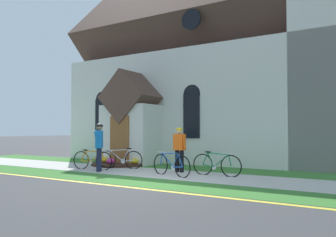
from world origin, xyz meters
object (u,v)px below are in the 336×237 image
bicycle_red (171,165)px  cyclist_in_red_jersey (179,146)px  church_sign (124,136)px  bicycle_black (216,164)px  bicycle_orange (92,160)px  bicycle_blue (121,159)px  cyclist_in_green_jersey (99,143)px

bicycle_red → cyclist_in_red_jersey: (-0.25, 0.99, 0.54)m
church_sign → bicycle_black: (4.88, -1.31, -0.86)m
bicycle_black → cyclist_in_red_jersey: (-1.50, 0.21, 0.54)m
church_sign → bicycle_orange: (0.15, -2.08, -0.87)m
bicycle_red → bicycle_orange: (-3.48, 0.01, -0.01)m
bicycle_orange → church_sign: bearing=94.1°
bicycle_black → cyclist_in_red_jersey: 1.60m
bicycle_black → bicycle_blue: (-4.00, 0.03, -0.00)m
bicycle_red → bicycle_orange: bicycle_red is taller
bicycle_black → bicycle_blue: bearing=179.5°
bicycle_red → cyclist_in_green_jersey: size_ratio=0.99×
church_sign → bicycle_blue: 1.77m
bicycle_black → bicycle_blue: bicycle_blue is taller
bicycle_red → cyclist_in_red_jersey: cyclist_in_red_jersey is taller
cyclist_in_green_jersey → bicycle_blue: bearing=87.9°
bicycle_orange → bicycle_blue: bicycle_blue is taller
cyclist_in_green_jersey → bicycle_orange: bearing=151.8°
bicycle_blue → cyclist_in_red_jersey: cyclist_in_red_jersey is taller
bicycle_black → cyclist_in_red_jersey: bearing=172.0°
bicycle_blue → cyclist_in_red_jersey: bearing=4.0°
church_sign → bicycle_orange: church_sign is taller
bicycle_orange → cyclist_in_green_jersey: 1.01m
bicycle_red → cyclist_in_green_jersey: cyclist_in_green_jersey is taller
bicycle_orange → bicycle_blue: 1.08m
bicycle_orange → cyclist_in_green_jersey: (0.68, -0.37, 0.66)m
church_sign → cyclist_in_red_jersey: (3.38, -1.10, -0.31)m
bicycle_black → bicycle_orange: (-4.73, -0.77, -0.01)m
bicycle_blue → cyclist_in_green_jersey: bearing=-92.1°
bicycle_black → bicycle_blue: size_ratio=1.03×
bicycle_orange → bicycle_red: bearing=-0.2°
bicycle_blue → cyclist_in_red_jersey: 2.57m
bicycle_red → church_sign: bearing=150.1°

